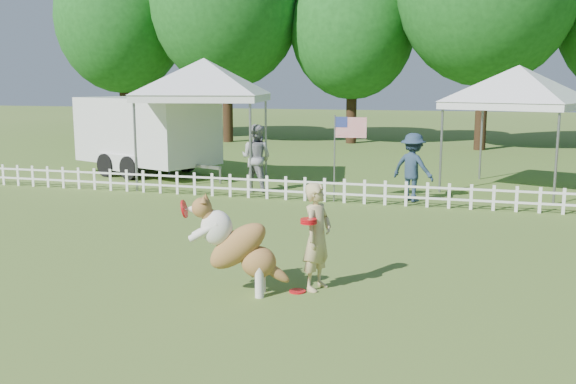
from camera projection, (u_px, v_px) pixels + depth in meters
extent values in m
plane|color=#375E1D|center=(265.00, 292.00, 9.09)|extent=(120.00, 120.00, 0.00)
imported|color=tan|center=(317.00, 237.00, 9.10)|extent=(0.51, 0.64, 1.54)
cylinder|color=red|center=(297.00, 291.00, 9.09)|extent=(0.31, 0.31, 0.02)
imported|color=#949499|center=(256.00, 158.00, 17.37)|extent=(0.99, 0.84, 1.82)
imported|color=#23354B|center=(413.00, 167.00, 15.89)|extent=(1.26, 1.04, 1.70)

